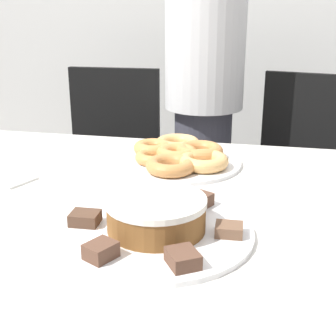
% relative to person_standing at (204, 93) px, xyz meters
% --- Properties ---
extents(table, '(1.57, 0.98, 0.73)m').
position_rel_person_standing_xyz_m(table, '(0.06, -0.93, -0.16)').
color(table, silver).
rests_on(table, ground_plane).
extents(person_standing, '(0.31, 0.31, 1.53)m').
position_rel_person_standing_xyz_m(person_standing, '(0.00, 0.00, 0.00)').
color(person_standing, '#383842').
rests_on(person_standing, ground_plane).
extents(office_chair_left, '(0.45, 0.45, 0.89)m').
position_rel_person_standing_xyz_m(office_chair_left, '(-0.40, -0.08, -0.39)').
color(office_chair_left, black).
rests_on(office_chair_left, ground_plane).
extents(office_chair_right, '(0.52, 0.52, 0.89)m').
position_rel_person_standing_xyz_m(office_chair_right, '(0.41, -0.08, -0.39)').
color(office_chair_right, black).
rests_on(office_chair_right, ground_plane).
extents(plate_cake, '(0.37, 0.37, 0.01)m').
position_rel_person_standing_xyz_m(plate_cake, '(0.06, -1.08, -0.07)').
color(plate_cake, white).
rests_on(plate_cake, table).
extents(plate_donuts, '(0.35, 0.35, 0.01)m').
position_rel_person_standing_xyz_m(plate_donuts, '(0.02, -0.67, -0.07)').
color(plate_donuts, white).
rests_on(plate_donuts, table).
extents(frosted_cake, '(0.19, 0.19, 0.06)m').
position_rel_person_standing_xyz_m(frosted_cake, '(0.06, -1.08, -0.04)').
color(frosted_cake, brown).
rests_on(frosted_cake, plate_cake).
extents(lamington_0, '(0.05, 0.04, 0.02)m').
position_rel_person_standing_xyz_m(lamington_0, '(0.19, -1.08, -0.06)').
color(lamington_0, brown).
rests_on(lamington_0, plate_cake).
extents(lamington_1, '(0.06, 0.07, 0.03)m').
position_rel_person_standing_xyz_m(lamington_1, '(0.12, -0.96, -0.05)').
color(lamington_1, brown).
rests_on(lamington_1, plate_cake).
extents(lamington_2, '(0.07, 0.08, 0.02)m').
position_rel_person_standing_xyz_m(lamington_2, '(-0.02, -0.97, -0.06)').
color(lamington_2, brown).
rests_on(lamington_2, plate_cake).
extents(lamington_3, '(0.06, 0.05, 0.02)m').
position_rel_person_standing_xyz_m(lamington_3, '(-0.08, -1.09, -0.06)').
color(lamington_3, '#513828').
rests_on(lamington_3, plate_cake).
extents(lamington_4, '(0.06, 0.06, 0.03)m').
position_rel_person_standing_xyz_m(lamington_4, '(-0.01, -1.21, -0.05)').
color(lamington_4, brown).
rests_on(lamington_4, plate_cake).
extents(lamington_5, '(0.07, 0.07, 0.03)m').
position_rel_person_standing_xyz_m(lamington_5, '(0.13, -1.20, -0.05)').
color(lamington_5, brown).
rests_on(lamington_5, plate_cake).
extents(donut_0, '(0.11, 0.11, 0.04)m').
position_rel_person_standing_xyz_m(donut_0, '(0.02, -0.67, -0.05)').
color(donut_0, '#D18E4C').
rests_on(donut_0, plate_donuts).
extents(donut_1, '(0.13, 0.13, 0.04)m').
position_rel_person_standing_xyz_m(donut_1, '(0.07, -0.63, -0.05)').
color(donut_1, '#C68447').
rests_on(donut_1, plate_donuts).
extents(donut_2, '(0.13, 0.13, 0.04)m').
position_rel_person_standing_xyz_m(donut_2, '(0.00, -0.57, -0.05)').
color(donut_2, '#E5AD66').
rests_on(donut_2, plate_donuts).
extents(donut_3, '(0.11, 0.11, 0.04)m').
position_rel_person_standing_xyz_m(donut_3, '(-0.06, -0.63, -0.05)').
color(donut_3, '#D18E4C').
rests_on(donut_3, plate_donuts).
extents(donut_4, '(0.10, 0.10, 0.03)m').
position_rel_person_standing_xyz_m(donut_4, '(-0.04, -0.70, -0.05)').
color(donut_4, '#D18E4C').
rests_on(donut_4, plate_donuts).
extents(donut_5, '(0.13, 0.13, 0.03)m').
position_rel_person_standing_xyz_m(donut_5, '(0.02, -0.76, -0.05)').
color(donut_5, '#C68447').
rests_on(donut_5, plate_donuts).
extents(donut_6, '(0.13, 0.13, 0.04)m').
position_rel_person_standing_xyz_m(donut_6, '(0.10, -0.71, -0.05)').
color(donut_6, '#E5AD66').
rests_on(donut_6, plate_donuts).
extents(napkin, '(0.13, 0.12, 0.01)m').
position_rel_person_standing_xyz_m(napkin, '(-0.36, -0.88, -0.07)').
color(napkin, white).
rests_on(napkin, table).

